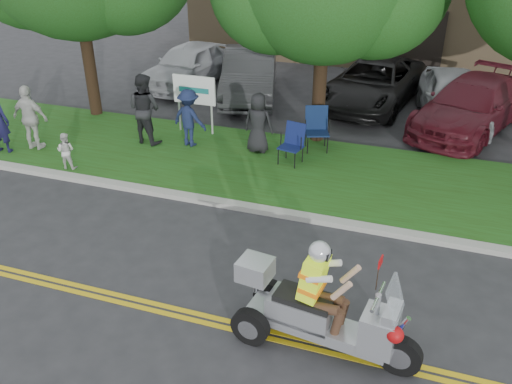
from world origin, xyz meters
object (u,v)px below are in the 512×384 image
(lawn_chair_b, at_px, (317,125))
(parked_car_far_left, at_px, (188,65))
(lawn_chair_a, at_px, (293,141))
(trike_scooter, at_px, (318,312))
(parked_car_mid, at_px, (373,83))
(spectator_adult_right, at_px, (31,118))
(parked_car_far_right, at_px, (453,97))
(parked_car_right, at_px, (471,105))
(spectator_adult_mid, at_px, (144,109))
(parked_car_left, at_px, (250,74))

(lawn_chair_b, height_order, parked_car_far_left, parked_car_far_left)
(lawn_chair_a, bearing_deg, trike_scooter, -59.39)
(parked_car_far_left, height_order, parked_car_mid, parked_car_far_left)
(trike_scooter, xyz_separation_m, spectator_adult_right, (-8.78, 4.62, 0.32))
(trike_scooter, xyz_separation_m, parked_car_far_right, (1.72, 10.57, 0.11))
(lawn_chair_a, xyz_separation_m, parked_car_right, (4.25, 4.02, 0.06))
(spectator_adult_mid, height_order, parked_car_far_right, spectator_adult_mid)
(trike_scooter, bearing_deg, spectator_adult_mid, 143.20)
(spectator_adult_right, height_order, parked_car_mid, spectator_adult_right)
(lawn_chair_b, xyz_separation_m, parked_car_right, (3.89, 2.98, -0.00))
(parked_car_far_left, relative_size, parked_car_far_right, 0.99)
(spectator_adult_mid, bearing_deg, parked_car_left, -94.78)
(trike_scooter, distance_m, lawn_chair_a, 6.35)
(spectator_adult_mid, height_order, parked_car_far_left, spectator_adult_mid)
(parked_car_right, bearing_deg, parked_car_mid, 178.05)
(parked_car_mid, bearing_deg, parked_car_left, -161.59)
(trike_scooter, bearing_deg, spectator_adult_right, 159.60)
(parked_car_far_left, bearing_deg, spectator_adult_mid, -67.69)
(spectator_adult_mid, xyz_separation_m, parked_car_mid, (5.39, 5.39, -0.33))
(lawn_chair_b, bearing_deg, parked_car_left, 110.70)
(lawn_chair_a, bearing_deg, spectator_adult_right, -156.31)
(parked_car_mid, xyz_separation_m, parked_car_far_right, (2.50, -0.80, 0.04))
(spectator_adult_mid, relative_size, spectator_adult_right, 1.10)
(spectator_adult_right, height_order, parked_car_right, spectator_adult_right)
(lawn_chair_a, height_order, parked_car_mid, parked_car_mid)
(parked_car_mid, height_order, parked_car_right, parked_car_right)
(lawn_chair_b, bearing_deg, lawn_chair_a, -129.01)
(trike_scooter, relative_size, lawn_chair_a, 2.81)
(parked_car_right, bearing_deg, lawn_chair_b, -120.50)
(lawn_chair_a, height_order, spectator_adult_mid, spectator_adult_mid)
(trike_scooter, height_order, parked_car_far_left, trike_scooter)
(spectator_adult_right, relative_size, parked_car_left, 0.36)
(trike_scooter, relative_size, parked_car_far_right, 0.64)
(spectator_adult_right, relative_size, parked_car_right, 0.34)
(parked_car_right, bearing_deg, lawn_chair_a, -114.55)
(parked_car_left, bearing_deg, trike_scooter, -81.55)
(parked_car_left, xyz_separation_m, parked_car_far_right, (6.57, -0.20, -0.03))
(trike_scooter, bearing_deg, parked_car_left, 121.57)
(lawn_chair_a, distance_m, lawn_chair_b, 1.10)
(lawn_chair_a, relative_size, parked_car_far_right, 0.23)
(parked_car_mid, bearing_deg, parked_car_right, -13.89)
(lawn_chair_b, relative_size, parked_car_far_left, 0.26)
(spectator_adult_right, distance_m, parked_car_right, 12.26)
(parked_car_left, distance_m, parked_car_far_right, 6.57)
(parked_car_left, bearing_deg, lawn_chair_b, -65.21)
(trike_scooter, bearing_deg, lawn_chair_a, 115.97)
(trike_scooter, distance_m, spectator_adult_right, 9.92)
(trike_scooter, bearing_deg, lawn_chair_b, 110.63)
(parked_car_far_right, bearing_deg, parked_car_mid, 153.39)
(parked_car_mid, xyz_separation_m, parked_car_right, (3.00, -1.33, 0.02))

